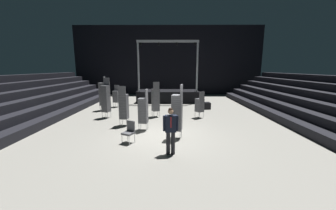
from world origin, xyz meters
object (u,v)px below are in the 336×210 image
stage_riser (168,95)px  chair_stack_rear_left (200,105)px  chair_stack_mid_left (156,100)px  equipment_road_case (204,106)px  chair_stack_front_left (106,98)px  chair_stack_mid_right (177,112)px  chair_stack_rear_centre (143,110)px  man_with_tie (171,128)px  loose_chair_near_man (129,131)px  chair_stack_rear_right (116,96)px  chair_stack_front_right (103,94)px  chair_stack_mid_centre (124,106)px

stage_riser → chair_stack_rear_left: size_ratio=3.32×
chair_stack_mid_left → equipment_road_case: 4.54m
chair_stack_front_left → chair_stack_mid_right: 5.80m
chair_stack_rear_centre → equipment_road_case: 6.84m
man_with_tie → loose_chair_near_man: 2.17m
chair_stack_rear_right → chair_stack_front_right: bearing=74.0°
chair_stack_mid_right → chair_stack_rear_right: bearing=45.9°
stage_riser → chair_stack_mid_centre: size_ratio=2.56×
chair_stack_mid_left → chair_stack_mid_right: (1.24, -4.07, 0.08)m
chair_stack_mid_centre → chair_stack_rear_centre: (1.18, -0.82, -0.04)m
chair_stack_front_left → loose_chair_near_man: 4.94m
chair_stack_front_right → chair_stack_rear_left: (6.95, -2.19, -0.42)m
chair_stack_mid_right → chair_stack_mid_centre: chair_stack_mid_right is taller
chair_stack_mid_left → loose_chair_near_man: size_ratio=2.44×
chair_stack_mid_centre → chair_stack_rear_left: bearing=27.9°
chair_stack_rear_right → loose_chair_near_man: bearing=118.1°
chair_stack_front_right → equipment_road_case: chair_stack_front_right is taller
man_with_tie → chair_stack_mid_right: chair_stack_mid_right is taller
man_with_tie → equipment_road_case: size_ratio=1.97×
man_with_tie → chair_stack_front_right: bearing=-61.8°
chair_stack_mid_right → chair_stack_mid_centre: 3.50m
chair_stack_front_left → chair_stack_front_right: same height
chair_stack_front_right → chair_stack_rear_right: size_ratio=1.43×
chair_stack_mid_left → chair_stack_rear_left: (2.84, -0.24, -0.29)m
man_with_tie → chair_stack_front_right: (-5.05, 7.68, 0.27)m
chair_stack_front_left → stage_riser: bearing=-105.5°
chair_stack_front_right → chair_stack_rear_centre: (3.67, -4.81, -0.21)m
loose_chair_near_man → chair_stack_front_right: bearing=-36.6°
chair_stack_rear_right → chair_stack_rear_centre: bearing=125.8°
stage_riser → loose_chair_near_man: 10.69m
loose_chair_near_man → chair_stack_mid_centre: bearing=-46.0°
equipment_road_case → stage_riser: bearing=130.0°
stage_riser → loose_chair_near_man: bearing=-98.5°
chair_stack_front_left → loose_chair_near_man: chair_stack_front_left is taller
man_with_tie → chair_stack_front_right: 9.20m
chair_stack_mid_right → chair_stack_rear_centre: chair_stack_mid_right is taller
chair_stack_mid_centre → chair_stack_front_left: bearing=137.2°
chair_stack_front_right → chair_stack_mid_centre: chair_stack_front_right is taller
equipment_road_case → loose_chair_near_man: (-4.46, -7.14, 0.28)m
chair_stack_rear_left → loose_chair_near_man: size_ratio=1.81×
chair_stack_mid_left → equipment_road_case: chair_stack_mid_left is taller
loose_chair_near_man → chair_stack_rear_right: bearing=-44.8°
stage_riser → chair_stack_rear_centre: stage_riser is taller
stage_riser → chair_stack_mid_right: stage_riser is taller
chair_stack_rear_right → loose_chair_near_man: chair_stack_rear_right is taller
chair_stack_mid_right → stage_riser: bearing=16.1°
chair_stack_rear_right → equipment_road_case: (7.10, -0.73, -0.65)m
man_with_tie → chair_stack_mid_right: 1.71m
chair_stack_front_right → chair_stack_mid_right: size_ratio=1.03×
chair_stack_rear_centre → chair_stack_front_right: bearing=43.7°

